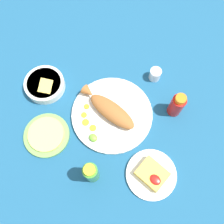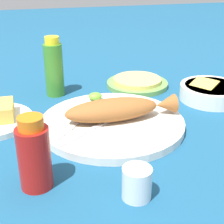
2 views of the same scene
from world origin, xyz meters
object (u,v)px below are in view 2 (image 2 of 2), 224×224
(fork_far, at_px, (75,124))
(tortilla_plate, at_px, (137,84))
(fork_near, at_px, (85,132))
(guacamole_bowl, at_px, (211,91))
(hot_sauce_bottle_red, at_px, (34,155))
(salt_cup, at_px, (137,185))
(hot_sauce_bottle_green, at_px, (54,68))
(fried_fish, at_px, (118,109))
(main_plate, at_px, (112,123))

(fork_far, height_order, tortilla_plate, fork_far)
(fork_near, relative_size, fork_far, 1.10)
(guacamole_bowl, height_order, tortilla_plate, guacamole_bowl)
(hot_sauce_bottle_red, bearing_deg, guacamole_bowl, -150.11)
(salt_cup, bearing_deg, hot_sauce_bottle_green, -80.20)
(fried_fish, bearing_deg, salt_cup, 79.89)
(tortilla_plate, bearing_deg, main_plate, 59.94)
(salt_cup, bearing_deg, fried_fish, -98.11)
(main_plate, relative_size, hot_sauce_bottle_green, 2.01)
(hot_sauce_bottle_green, bearing_deg, tortilla_plate, -178.35)
(fork_near, bearing_deg, main_plate, -179.42)
(main_plate, distance_m, fork_near, 0.09)
(fried_fish, bearing_deg, main_plate, 0.00)
(fork_far, distance_m, salt_cup, 0.27)
(hot_sauce_bottle_green, height_order, guacamole_bowl, hot_sauce_bottle_green)
(fried_fish, bearing_deg, tortilla_plate, -119.56)
(hot_sauce_bottle_red, xyz_separation_m, hot_sauce_bottle_green, (-0.07, -0.43, 0.02))
(fork_near, height_order, hot_sauce_bottle_red, hot_sauce_bottle_red)
(hot_sauce_bottle_red, bearing_deg, main_plate, -134.16)
(main_plate, bearing_deg, fork_near, 34.15)
(hot_sauce_bottle_green, bearing_deg, guacamole_bowl, 160.97)
(main_plate, height_order, tortilla_plate, main_plate)
(hot_sauce_bottle_green, height_order, salt_cup, hot_sauce_bottle_green)
(hot_sauce_bottle_green, xyz_separation_m, salt_cup, (-0.09, 0.50, -0.06))
(main_plate, height_order, guacamole_bowl, guacamole_bowl)
(main_plate, xyz_separation_m, hot_sauce_bottle_green, (0.11, -0.24, 0.07))
(hot_sauce_bottle_green, distance_m, guacamole_bowl, 0.45)
(hot_sauce_bottle_green, relative_size, salt_cup, 2.99)
(hot_sauce_bottle_green, distance_m, tortilla_plate, 0.26)
(tortilla_plate, bearing_deg, guacamole_bowl, 137.73)
(fork_near, xyz_separation_m, guacamole_bowl, (-0.38, -0.14, 0.00))
(main_plate, bearing_deg, salt_cup, 84.92)
(main_plate, distance_m, fried_fish, 0.04)
(main_plate, xyz_separation_m, fried_fish, (-0.01, -0.00, 0.03))
(fork_far, height_order, hot_sauce_bottle_green, hot_sauce_bottle_green)
(fork_near, distance_m, hot_sauce_bottle_red, 0.19)
(fork_far, relative_size, tortilla_plate, 0.78)
(salt_cup, bearing_deg, fork_near, -77.10)
(fork_near, bearing_deg, fried_fish, 176.24)
(fried_fish, xyz_separation_m, tortilla_plate, (-0.13, -0.25, -0.04))
(tortilla_plate, bearing_deg, hot_sauce_bottle_green, 1.65)
(hot_sauce_bottle_red, distance_m, salt_cup, 0.18)
(tortilla_plate, bearing_deg, salt_cup, 71.96)
(guacamole_bowl, bearing_deg, tortilla_plate, -42.27)
(fork_near, distance_m, salt_cup, 0.22)
(hot_sauce_bottle_red, height_order, salt_cup, hot_sauce_bottle_red)
(salt_cup, height_order, guacamole_bowl, salt_cup)
(fried_fish, xyz_separation_m, salt_cup, (0.04, 0.26, -0.02))
(fork_far, distance_m, guacamole_bowl, 0.41)
(main_plate, distance_m, salt_cup, 0.26)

